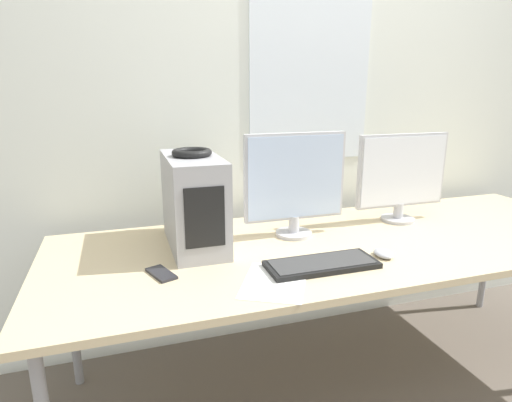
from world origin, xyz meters
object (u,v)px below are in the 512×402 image
(keyboard, at_px, (322,264))
(headphones, at_px, (192,153))
(monitor_main, at_px, (295,182))
(cell_phone, at_px, (161,274))
(monitor_right_near, at_px, (402,175))
(mouse, at_px, (383,254))
(pc_tower, at_px, (194,202))

(keyboard, bearing_deg, headphones, 137.45)
(monitor_main, distance_m, cell_phone, 0.71)
(headphones, distance_m, cell_phone, 0.50)
(cell_phone, bearing_deg, monitor_right_near, -7.15)
(monitor_right_near, xyz_separation_m, cell_phone, (-1.20, -0.29, -0.23))
(keyboard, relative_size, mouse, 4.22)
(pc_tower, relative_size, keyboard, 1.12)
(pc_tower, height_order, monitor_right_near, monitor_right_near)
(keyboard, bearing_deg, mouse, 3.29)
(monitor_right_near, xyz_separation_m, mouse, (-0.34, -0.38, -0.22))
(headphones, relative_size, mouse, 1.63)
(mouse, relative_size, cell_phone, 0.66)
(cell_phone, bearing_deg, keyboard, -31.70)
(headphones, height_order, monitor_main, monitor_main)
(pc_tower, distance_m, headphones, 0.21)
(mouse, bearing_deg, pc_tower, 152.42)
(headphones, height_order, monitor_right_near, monitor_right_near)
(mouse, xyz_separation_m, cell_phone, (-0.86, 0.10, -0.01))
(keyboard, height_order, cell_phone, keyboard)
(headphones, bearing_deg, monitor_main, -2.10)
(monitor_main, relative_size, keyboard, 1.11)
(headphones, distance_m, keyboard, 0.68)
(monitor_main, bearing_deg, headphones, 177.90)
(monitor_main, height_order, mouse, monitor_main)
(pc_tower, xyz_separation_m, mouse, (0.69, -0.36, -0.18))
(headphones, xyz_separation_m, mouse, (0.69, -0.36, -0.38))
(headphones, bearing_deg, monitor_right_near, 1.37)
(pc_tower, bearing_deg, keyboard, -42.48)
(monitor_right_near, bearing_deg, monitor_main, -175.97)
(pc_tower, xyz_separation_m, headphones, (0.00, 0.00, 0.21))
(monitor_main, bearing_deg, keyboard, -95.95)
(headphones, xyz_separation_m, monitor_right_near, (1.03, 0.02, -0.16))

